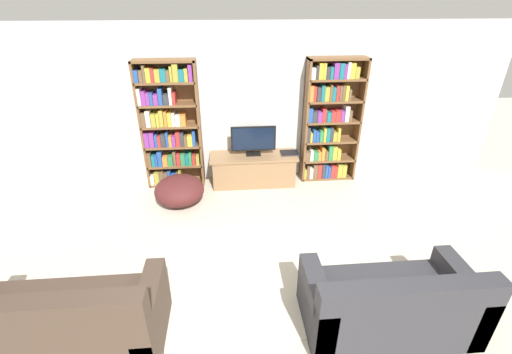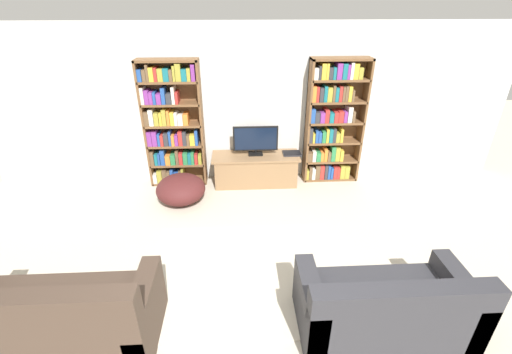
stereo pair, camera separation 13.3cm
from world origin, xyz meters
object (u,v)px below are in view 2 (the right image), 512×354
couch_left_sectional (53,322)px  beanbag_ottoman (181,189)px  bookshelf_left (172,125)px  laptop (292,153)px  couch_right_sofa (384,308)px  television (256,140)px  bookshelf_right (332,123)px  tv_stand (256,169)px

couch_left_sectional → beanbag_ottoman: 2.65m
bookshelf_left → laptop: 2.05m
couch_left_sectional → couch_right_sofa: 3.04m
couch_right_sofa → beanbag_ottoman: couch_right_sofa is taller
couch_right_sofa → television: bearing=108.9°
bookshelf_left → beanbag_ottoman: (0.16, -0.68, -0.82)m
couch_left_sectional → television: bearing=57.5°
laptop → couch_left_sectional: bearing=-130.0°
bookshelf_right → beanbag_ottoman: size_ratio=2.71×
television → beanbag_ottoman: (-1.21, -0.57, -0.58)m
tv_stand → couch_right_sofa: size_ratio=0.92×
couch_left_sectional → beanbag_ottoman: couch_left_sectional is taller
tv_stand → laptop: (0.62, 0.02, 0.28)m
tv_stand → couch_right_sofa: couch_right_sofa is taller
bookshelf_left → couch_left_sectional: (-0.61, -3.22, -0.73)m
bookshelf_right → television: bearing=-175.2°
bookshelf_left → couch_right_sofa: 4.09m
bookshelf_right → laptop: 0.84m
tv_stand → bookshelf_right: bearing=6.0°
couch_right_sofa → laptop: bearing=98.1°
bookshelf_left → bookshelf_right: bearing=0.0°
bookshelf_left → beanbag_ottoman: bookshelf_left is taller
bookshelf_left → couch_left_sectional: bookshelf_left is taller
laptop → bookshelf_right: bearing=10.2°
bookshelf_left → television: size_ratio=2.79×
television → couch_left_sectional: size_ratio=0.41×
bookshelf_left → tv_stand: size_ratio=1.41×
bookshelf_right → television: size_ratio=2.79×
beanbag_ottoman → couch_right_sofa: bearing=-48.0°
bookshelf_right → tv_stand: (-1.29, -0.14, -0.77)m
bookshelf_right → laptop: size_ratio=6.78×
bookshelf_right → television: (-1.29, -0.11, -0.24)m
bookshelf_right → couch_left_sectional: size_ratio=1.16×
bookshelf_left → television: bearing=-4.5°
tv_stand → beanbag_ottoman: size_ratio=1.92×
bookshelf_left → bookshelf_right: same height
couch_left_sectional → couch_right_sofa: bearing=0.3°
bookshelf_right → laptop: (-0.67, -0.12, -0.49)m
television → tv_stand: bearing=-90.0°
bookshelf_right → couch_left_sectional: 4.64m
tv_stand → couch_left_sectional: size_ratio=0.82×
couch_left_sectional → bookshelf_left: bearing=79.3°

